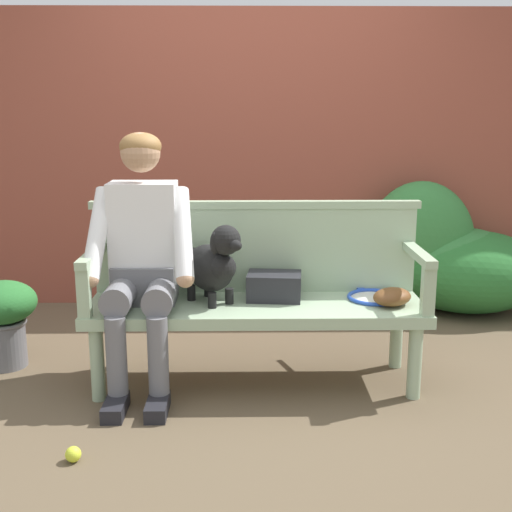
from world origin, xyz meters
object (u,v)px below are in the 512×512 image
at_px(sports_bag, 274,286).
at_px(potted_plant, 3,314).
at_px(tennis_racket, 372,296).
at_px(baseball_glove, 392,297).
at_px(tennis_ball, 73,454).
at_px(person_seated, 142,253).
at_px(garden_bench, 256,313).
at_px(dog_on_bench, 214,263).

xyz_separation_m(sports_bag, potted_plant, (-1.50, 0.17, -0.20)).
relative_size(tennis_racket, baseball_glove, 2.64).
xyz_separation_m(tennis_racket, potted_plant, (-2.02, 0.15, -0.14)).
height_order(baseball_glove, sports_bag, sports_bag).
height_order(baseball_glove, tennis_ball, baseball_glove).
distance_m(baseball_glove, sports_bag, 0.61).
xyz_separation_m(person_seated, potted_plant, (-0.83, 0.26, -0.41)).
relative_size(sports_bag, tennis_ball, 4.24).
distance_m(tennis_racket, baseball_glove, 0.16).
bearing_deg(baseball_glove, tennis_racket, 79.39).
bearing_deg(sports_bag, tennis_ball, -134.99).
bearing_deg(tennis_racket, garden_bench, -171.67).
bearing_deg(person_seated, tennis_ball, -103.83).
xyz_separation_m(garden_bench, sports_bag, (0.10, 0.07, 0.13)).
height_order(person_seated, potted_plant, person_seated).
height_order(garden_bench, sports_bag, sports_bag).
relative_size(baseball_glove, potted_plant, 0.45).
bearing_deg(baseball_glove, garden_bench, 137.30).
bearing_deg(sports_bag, garden_bench, -143.26).
bearing_deg(tennis_ball, garden_bench, 45.92).
height_order(garden_bench, person_seated, person_seated).
height_order(tennis_racket, baseball_glove, baseball_glove).
distance_m(tennis_ball, potted_plant, 1.25).
distance_m(baseball_glove, potted_plant, 2.13).
height_order(person_seated, baseball_glove, person_seated).
bearing_deg(baseball_glove, dog_on_bench, 138.45).
distance_m(tennis_racket, potted_plant, 2.03).
relative_size(dog_on_bench, tennis_ball, 6.44).
bearing_deg(tennis_racket, potted_plant, 175.69).
height_order(tennis_ball, potted_plant, potted_plant).
xyz_separation_m(garden_bench, baseball_glove, (0.69, -0.05, 0.10)).
distance_m(dog_on_bench, tennis_racket, 0.86).
relative_size(tennis_racket, sports_bag, 2.07).
bearing_deg(potted_plant, dog_on_bench, -11.68).
relative_size(tennis_ball, potted_plant, 0.13).
height_order(person_seated, tennis_ball, person_seated).
xyz_separation_m(tennis_racket, tennis_ball, (-1.39, -0.88, -0.42)).
bearing_deg(person_seated, baseball_glove, -1.61).
bearing_deg(tennis_ball, potted_plant, 121.56).
distance_m(garden_bench, tennis_racket, 0.63).
bearing_deg(garden_bench, sports_bag, 36.74).
bearing_deg(sports_bag, person_seated, -172.56).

